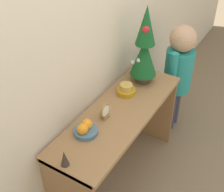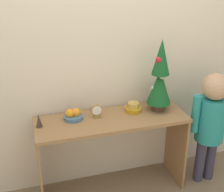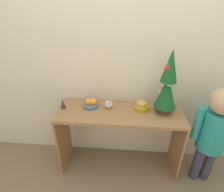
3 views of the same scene
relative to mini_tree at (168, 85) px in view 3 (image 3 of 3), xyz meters
name	(u,v)px [view 3 (image 3 of 3)]	position (x,y,z in m)	size (l,w,h in m)	color
ground_plane	(117,179)	(-0.43, -0.25, -1.04)	(12.00, 12.00, 0.00)	#7A664C
back_wall	(122,54)	(-0.43, 0.22, 0.21)	(7.00, 0.05, 2.50)	beige
console_table	(119,125)	(-0.43, -0.04, -0.46)	(1.27, 0.42, 0.74)	olive
mini_tree	(168,85)	(0.00, 0.00, 0.00)	(0.21, 0.21, 0.63)	#4C3828
fruit_bowl	(91,104)	(-0.74, 0.04, -0.26)	(0.16, 0.16, 0.09)	#476B84
singing_bowl	(141,107)	(-0.22, 0.03, -0.27)	(0.14, 0.14, 0.08)	#B78419
desk_clock	(109,104)	(-0.55, 0.01, -0.24)	(0.09, 0.04, 0.11)	olive
figurine	(63,104)	(-1.02, -0.01, -0.25)	(0.05, 0.05, 0.11)	#382D23
child_figure	(214,129)	(0.45, -0.14, -0.37)	(0.40, 0.25, 1.08)	#38384C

